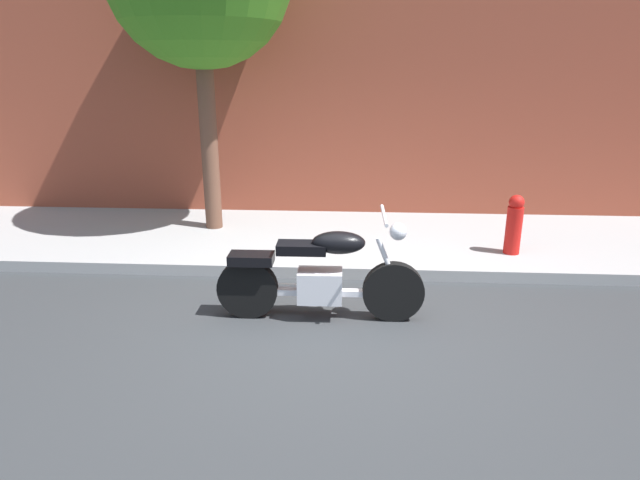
{
  "coord_description": "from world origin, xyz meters",
  "views": [
    {
      "loc": [
        0.17,
        -4.7,
        2.46
      ],
      "look_at": [
        -0.13,
        0.25,
        0.83
      ],
      "focal_mm": 30.28,
      "sensor_mm": 36.0,
      "label": 1
    }
  ],
  "objects": [
    {
      "name": "motorcycle",
      "position": [
        -0.13,
        0.26,
        0.46
      ],
      "size": [
        2.07,
        0.7,
        1.11
      ],
      "color": "black",
      "rests_on": "ground"
    },
    {
      "name": "ground_plane",
      "position": [
        0.0,
        0.0,
        0.0
      ],
      "size": [
        60.0,
        60.0,
        0.0
      ],
      "primitive_type": "plane",
      "color": "#303335"
    },
    {
      "name": "fire_hydrant",
      "position": [
        2.22,
        1.98,
        0.46
      ],
      "size": [
        0.2,
        0.2,
        0.91
      ],
      "color": "red",
      "rests_on": "ground"
    },
    {
      "name": "sidewalk",
      "position": [
        0.0,
        2.59,
        0.07
      ],
      "size": [
        24.62,
        2.6,
        0.14
      ],
      "primitive_type": "cube",
      "color": "#9A9A9A",
      "rests_on": "ground"
    }
  ]
}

